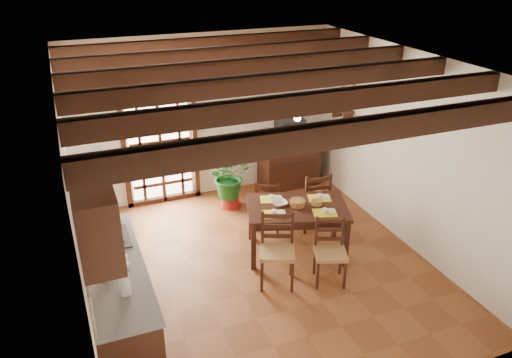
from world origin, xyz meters
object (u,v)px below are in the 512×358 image
sideboard (289,162)px  pendant_lamp (298,112)px  dining_table (297,212)px  chair_far_right (313,209)px  chair_near_left (277,263)px  kitchen_counter (118,298)px  potted_plant (230,176)px  chair_near_right (329,263)px  chair_far_left (268,213)px  crt_tv (290,129)px

sideboard → pendant_lamp: pendant_lamp is taller
dining_table → chair_far_right: bearing=63.7°
pendant_lamp → chair_near_left: bearing=-129.8°
pendant_lamp → kitchen_counter: bearing=-161.7°
chair_near_left → pendant_lamp: size_ratio=1.15×
chair_near_left → potted_plant: 2.25m
chair_near_left → chair_near_right: (0.65, -0.22, -0.03)m
potted_plant → chair_far_left: bearing=-70.3°
chair_near_left → potted_plant: size_ratio=0.48×
kitchen_counter → chair_near_left: 2.04m
kitchen_counter → chair_far_left: size_ratio=2.68×
dining_table → chair_far_left: (-0.11, 0.78, -0.39)m
pendant_lamp → sideboard: bearing=66.6°
chair_near_right → pendant_lamp: (-0.10, 0.88, 1.80)m
chair_far_right → pendant_lamp: pendant_lamp is taller
dining_table → pendant_lamp: size_ratio=1.89×
chair_far_left → chair_far_right: (0.66, -0.22, 0.04)m
chair_far_left → sideboard: 1.62m
chair_far_left → chair_far_right: chair_far_right is taller
chair_far_right → potted_plant: potted_plant is taller
chair_far_right → dining_table: bearing=50.1°
chair_near_right → potted_plant: 2.53m
chair_far_right → pendant_lamp: 1.92m
chair_near_right → crt_tv: (0.75, 2.85, 0.82)m
pendant_lamp → chair_near_right: bearing=-83.3°
kitchen_counter → dining_table: bearing=16.3°
kitchen_counter → chair_near_right: size_ratio=2.55×
chair_near_right → dining_table: bearing=118.5°
chair_near_left → chair_far_left: size_ratio=1.15×
chair_near_right → chair_far_left: size_ratio=1.05×
kitchen_counter → potted_plant: (2.15, 2.43, 0.10)m
chair_far_right → pendant_lamp: bearing=44.5°
chair_far_right → pendant_lamp: size_ratio=1.13×
crt_tv → chair_far_left: bearing=-121.7°
kitchen_counter → dining_table: 2.69m
chair_near_left → sideboard: bearing=85.2°
chair_near_right → chair_far_left: bearing=118.5°
chair_near_right → chair_far_right: (0.45, 1.34, 0.02)m
chair_near_left → chair_far_left: (0.44, 1.34, -0.04)m
kitchen_counter → sideboard: bearing=39.5°
chair_near_left → chair_far_right: size_ratio=1.01×
chair_far_right → chair_near_right: bearing=76.3°
sideboard → kitchen_counter: bearing=-144.1°
sideboard → potted_plant: (-1.28, -0.40, 0.12)m
chair_near_right → crt_tv: 3.06m
pendant_lamp → chair_far_right: bearing=39.6°
kitchen_counter → sideboard: size_ratio=2.11×
dining_table → sideboard: bearing=86.1°
chair_near_right → sideboard: bearing=96.1°
dining_table → pendant_lamp: 1.43m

